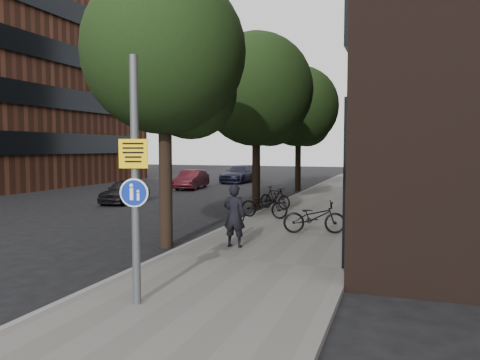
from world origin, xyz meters
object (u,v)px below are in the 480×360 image
at_px(signpost, 135,180).
at_px(pedestrian, 234,216).
at_px(parked_car_near, 125,191).
at_px(parked_bike_facade_near, 314,217).

xyz_separation_m(signpost, pedestrian, (0.06, 4.77, -1.26)).
relative_size(signpost, pedestrian, 2.47).
xyz_separation_m(pedestrian, parked_car_near, (-8.78, 8.44, -0.37)).
bearing_deg(parked_bike_facade_near, pedestrian, 132.59).
bearing_deg(parked_car_near, parked_bike_facade_near, -34.22).
bearing_deg(parked_bike_facade_near, parked_car_near, 45.55).
distance_m(signpost, pedestrian, 4.93).
bearing_deg(parked_car_near, pedestrian, -49.15).
bearing_deg(pedestrian, signpost, 92.37).
relative_size(parked_bike_facade_near, parked_car_near, 0.55).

